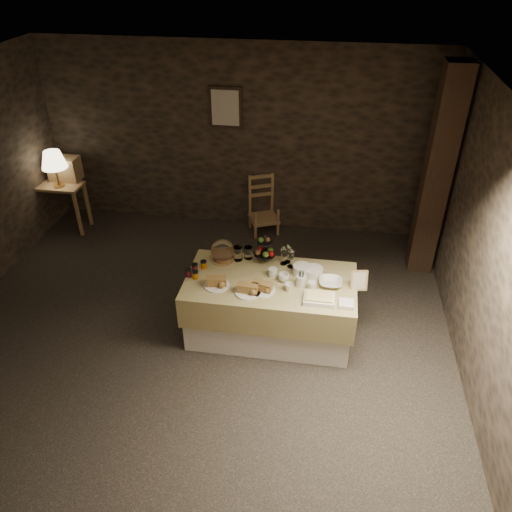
# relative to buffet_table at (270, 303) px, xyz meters

# --- Properties ---
(ground_plane) EXTENTS (5.50, 5.00, 0.01)m
(ground_plane) POSITION_rel_buffet_table_xyz_m (-0.78, -0.12, -0.40)
(ground_plane) COLOR black
(ground_plane) RESTS_ON ground
(room_shell) EXTENTS (5.52, 5.02, 2.60)m
(room_shell) POSITION_rel_buffet_table_xyz_m (-0.78, -0.12, 1.16)
(room_shell) COLOR black
(room_shell) RESTS_ON ground
(buffet_table) EXTENTS (1.77, 0.94, 0.70)m
(buffet_table) POSITION_rel_buffet_table_xyz_m (0.00, 0.00, 0.00)
(buffet_table) COLOR silver
(buffet_table) RESTS_ON ground_plane
(console_table) EXTENTS (0.66, 0.38, 0.71)m
(console_table) POSITION_rel_buffet_table_xyz_m (-3.28, 1.81, 0.18)
(console_table) COLOR brown
(console_table) RESTS_ON ground_plane
(table_lamp) EXTENTS (0.35, 0.35, 0.52)m
(table_lamp) POSITION_rel_buffet_table_xyz_m (-3.23, 1.76, 0.70)
(table_lamp) COLOR #A57C40
(table_lamp) RESTS_ON console_table
(wine_rack) EXTENTS (0.42, 0.26, 0.34)m
(wine_rack) POSITION_rel_buffet_table_xyz_m (-3.23, 1.99, 0.48)
(wine_rack) COLOR brown
(wine_rack) RESTS_ON console_table
(chair) EXTENTS (0.51, 0.50, 0.65)m
(chair) POSITION_rel_buffet_table_xyz_m (-0.37, 2.22, -0.03)
(chair) COLOR brown
(chair) RESTS_ON ground_plane
(timber_column) EXTENTS (0.30, 0.30, 2.60)m
(timber_column) POSITION_rel_buffet_table_xyz_m (1.77, 1.58, 0.90)
(timber_column) COLOR black
(timber_column) RESTS_ON ground_plane
(framed_picture) EXTENTS (0.45, 0.04, 0.55)m
(framed_picture) POSITION_rel_buffet_table_xyz_m (-0.93, 2.35, 1.35)
(framed_picture) COLOR black
(framed_picture) RESTS_ON room_shell
(plate_stack_a) EXTENTS (0.19, 0.19, 0.10)m
(plate_stack_a) POSITION_rel_buffet_table_xyz_m (0.31, 0.17, 0.35)
(plate_stack_a) COLOR silver
(plate_stack_a) RESTS_ON buffet_table
(plate_stack_b) EXTENTS (0.20, 0.20, 0.08)m
(plate_stack_b) POSITION_rel_buffet_table_xyz_m (0.43, 0.16, 0.34)
(plate_stack_b) COLOR silver
(plate_stack_b) RESTS_ON buffet_table
(cutlery_holder) EXTENTS (0.10, 0.10, 0.12)m
(cutlery_holder) POSITION_rel_buffet_table_xyz_m (0.32, -0.05, 0.36)
(cutlery_holder) COLOR silver
(cutlery_holder) RESTS_ON buffet_table
(cup_a) EXTENTS (0.14, 0.14, 0.09)m
(cup_a) POSITION_rel_buffet_table_xyz_m (0.13, 0.01, 0.34)
(cup_a) COLOR silver
(cup_a) RESTS_ON buffet_table
(cup_b) EXTENTS (0.09, 0.09, 0.08)m
(cup_b) POSITION_rel_buffet_table_xyz_m (0.20, -0.14, 0.34)
(cup_b) COLOR silver
(cup_b) RESTS_ON buffet_table
(mug_c) EXTENTS (0.09, 0.09, 0.09)m
(mug_c) POSITION_rel_buffet_table_xyz_m (0.01, 0.08, 0.34)
(mug_c) COLOR silver
(mug_c) RESTS_ON buffet_table
(mug_d) EXTENTS (0.08, 0.08, 0.09)m
(mug_d) POSITION_rel_buffet_table_xyz_m (0.43, -0.09, 0.34)
(mug_d) COLOR silver
(mug_d) RESTS_ON buffet_table
(bowl) EXTENTS (0.24, 0.24, 0.06)m
(bowl) POSITION_rel_buffet_table_xyz_m (0.61, 0.01, 0.33)
(bowl) COLOR silver
(bowl) RESTS_ON buffet_table
(cake_dome) EXTENTS (0.26, 0.26, 0.26)m
(cake_dome) POSITION_rel_buffet_table_xyz_m (-0.57, 0.30, 0.40)
(cake_dome) COLOR brown
(cake_dome) RESTS_ON buffet_table
(fruit_stand) EXTENTS (0.23, 0.23, 0.33)m
(fruit_stand) POSITION_rel_buffet_table_xyz_m (-0.11, 0.34, 0.43)
(fruit_stand) COLOR black
(fruit_stand) RESTS_ON buffet_table
(bread_platter_left) EXTENTS (0.26, 0.26, 0.11)m
(bread_platter_left) POSITION_rel_buffet_table_xyz_m (-0.53, -0.18, 0.34)
(bread_platter_left) COLOR silver
(bread_platter_left) RESTS_ON buffet_table
(bread_platter_center) EXTENTS (0.26, 0.26, 0.11)m
(bread_platter_center) POSITION_rel_buffet_table_xyz_m (-0.20, -0.24, 0.34)
(bread_platter_center) COLOR silver
(bread_platter_center) RESTS_ON buffet_table
(bread_platter_right) EXTENTS (0.26, 0.26, 0.11)m
(bread_platter_right) POSITION_rel_buffet_table_xyz_m (-0.06, -0.19, 0.34)
(bread_platter_right) COLOR silver
(bread_platter_right) RESTS_ON buffet_table
(jam_jars) EXTENTS (0.18, 0.26, 0.07)m
(jam_jars) POSITION_rel_buffet_table_xyz_m (-0.80, 0.00, 0.33)
(jam_jars) COLOR maroon
(jam_jars) RESTS_ON buffet_table
(tart_dish) EXTENTS (0.30, 0.22, 0.07)m
(tart_dish) POSITION_rel_buffet_table_xyz_m (0.51, -0.27, 0.33)
(tart_dish) COLOR silver
(tart_dish) RESTS_ON buffet_table
(square_dish) EXTENTS (0.14, 0.14, 0.04)m
(square_dish) POSITION_rel_buffet_table_xyz_m (0.77, -0.31, 0.32)
(square_dish) COLOR silver
(square_dish) RESTS_ON buffet_table
(menu_frame) EXTENTS (0.18, 0.10, 0.22)m
(menu_frame) POSITION_rel_buffet_table_xyz_m (0.89, 0.01, 0.39)
(menu_frame) COLOR brown
(menu_frame) RESTS_ON buffet_table
(storage_jar_a) EXTENTS (0.10, 0.10, 0.16)m
(storage_jar_a) POSITION_rel_buffet_table_xyz_m (-0.40, 0.33, 0.38)
(storage_jar_a) COLOR white
(storage_jar_a) RESTS_ON buffet_table
(storage_jar_b) EXTENTS (0.09, 0.09, 0.14)m
(storage_jar_b) POSITION_rel_buffet_table_xyz_m (-0.30, 0.38, 0.37)
(storage_jar_b) COLOR white
(storage_jar_b) RESTS_ON buffet_table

